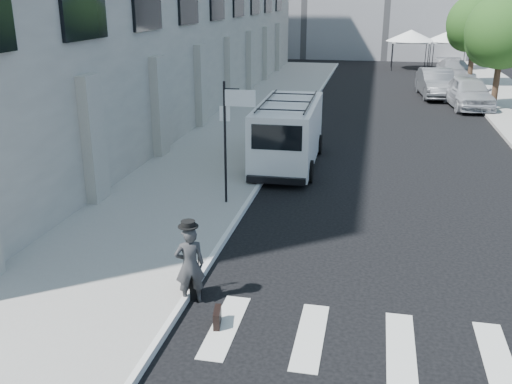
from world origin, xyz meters
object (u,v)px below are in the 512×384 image
at_px(businessman, 190,265).
at_px(parked_car_c, 454,71).
at_px(suitcase, 195,283).
at_px(parked_car_a, 468,92).
at_px(parked_car_b, 436,83).
at_px(briefcase, 217,318).
at_px(cargo_van, 289,133).

distance_m(businessman, parked_car_c, 34.27).
height_order(suitcase, parked_car_a, parked_car_a).
xyz_separation_m(businessman, parked_car_b, (6.90, 26.45, 0.02)).
bearing_deg(parked_car_c, suitcase, -109.50).
height_order(parked_car_b, parked_car_c, parked_car_b).
bearing_deg(briefcase, parked_car_c, 66.82).
xyz_separation_m(businessman, suitcase, (-0.00, 0.27, -0.54)).
distance_m(briefcase, parked_car_a, 25.01).
height_order(suitcase, cargo_van, cargo_van).
height_order(suitcase, parked_car_b, parked_car_b).
height_order(businessman, parked_car_c, businessman).
height_order(businessman, cargo_van, cargo_van).
height_order(briefcase, suitcase, suitcase).
height_order(businessman, suitcase, businessman).
bearing_deg(parked_car_a, parked_car_b, 106.78).
height_order(businessman, parked_car_a, parked_car_a).
bearing_deg(parked_car_c, parked_car_a, -96.86).
distance_m(businessman, briefcase, 1.24).
relative_size(cargo_van, parked_car_b, 1.20).
relative_size(businessman, parked_car_a, 0.33).
height_order(parked_car_a, parked_car_b, parked_car_a).
xyz_separation_m(parked_car_a, parked_car_b, (-1.42, 3.36, -0.02)).
distance_m(businessman, parked_car_b, 27.34).
bearing_deg(cargo_van, businessman, -93.38).
bearing_deg(parked_car_a, suitcase, -116.12).
bearing_deg(briefcase, cargo_van, 81.89).
height_order(briefcase, parked_car_c, parked_car_c).
height_order(cargo_van, parked_car_b, cargo_van).
distance_m(cargo_van, parked_car_b, 17.49).
relative_size(parked_car_a, parked_car_c, 0.94).
distance_m(briefcase, cargo_van, 11.00).
distance_m(briefcase, parked_car_b, 27.88).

